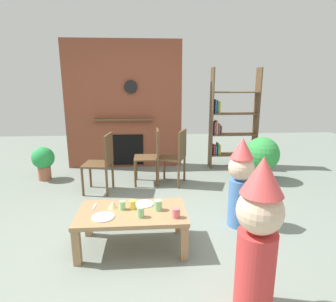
{
  "coord_description": "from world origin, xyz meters",
  "views": [
    {
      "loc": [
        -0.1,
        -2.9,
        1.64
      ],
      "look_at": [
        0.15,
        0.4,
        0.83
      ],
      "focal_mm": 30.25,
      "sensor_mm": 36.0,
      "label": 1
    }
  ],
  "objects_px": {
    "paper_cup_far_left": "(158,205)",
    "child_with_cone_hat": "(258,234)",
    "paper_plate_front": "(103,217)",
    "coffee_table": "(132,217)",
    "paper_cup_near_left": "(122,205)",
    "birthday_cake_slice": "(113,205)",
    "bookshelf": "(230,123)",
    "paper_plate_rear": "(144,204)",
    "child_in_pink": "(240,180)",
    "dining_chair_right": "(177,154)",
    "dining_chair_middle": "(152,153)",
    "paper_cup_near_right": "(133,205)",
    "paper_cup_far_right": "(141,212)",
    "potted_plant_short": "(43,160)",
    "dining_chair_left": "(103,160)",
    "paper_cup_center": "(176,213)",
    "potted_plant_tall": "(262,155)"
  },
  "relations": [
    {
      "from": "child_with_cone_hat",
      "to": "paper_plate_front",
      "type": "bearing_deg",
      "value": 10.92
    },
    {
      "from": "dining_chair_middle",
      "to": "potted_plant_tall",
      "type": "height_order",
      "value": "dining_chair_middle"
    },
    {
      "from": "dining_chair_right",
      "to": "paper_plate_front",
      "type": "bearing_deg",
      "value": 86.88
    },
    {
      "from": "coffee_table",
      "to": "dining_chair_middle",
      "type": "height_order",
      "value": "dining_chair_middle"
    },
    {
      "from": "paper_cup_near_left",
      "to": "paper_plate_front",
      "type": "relative_size",
      "value": 0.42
    },
    {
      "from": "paper_cup_near_left",
      "to": "child_with_cone_hat",
      "type": "bearing_deg",
      "value": -42.7
    },
    {
      "from": "dining_chair_right",
      "to": "potted_plant_tall",
      "type": "xyz_separation_m",
      "value": [
        1.45,
        0.07,
        -0.07
      ]
    },
    {
      "from": "paper_cup_center",
      "to": "dining_chair_middle",
      "type": "distance_m",
      "value": 2.03
    },
    {
      "from": "dining_chair_right",
      "to": "potted_plant_short",
      "type": "distance_m",
      "value": 2.27
    },
    {
      "from": "child_with_cone_hat",
      "to": "dining_chair_left",
      "type": "distance_m",
      "value": 2.81
    },
    {
      "from": "paper_cup_near_right",
      "to": "dining_chair_right",
      "type": "relative_size",
      "value": 0.1
    },
    {
      "from": "bookshelf",
      "to": "paper_cup_far_left",
      "type": "height_order",
      "value": "bookshelf"
    },
    {
      "from": "dining_chair_right",
      "to": "paper_plate_rear",
      "type": "bearing_deg",
      "value": 94.85
    },
    {
      "from": "potted_plant_short",
      "to": "paper_cup_far_right",
      "type": "bearing_deg",
      "value": -53.48
    },
    {
      "from": "paper_plate_front",
      "to": "child_with_cone_hat",
      "type": "bearing_deg",
      "value": -33.09
    },
    {
      "from": "paper_cup_far_left",
      "to": "child_with_cone_hat",
      "type": "height_order",
      "value": "child_with_cone_hat"
    },
    {
      "from": "dining_chair_middle",
      "to": "birthday_cake_slice",
      "type": "bearing_deg",
      "value": 76.54
    },
    {
      "from": "coffee_table",
      "to": "paper_cup_far_right",
      "type": "bearing_deg",
      "value": -55.13
    },
    {
      "from": "coffee_table",
      "to": "paper_cup_center",
      "type": "relative_size",
      "value": 11.88
    },
    {
      "from": "dining_chair_right",
      "to": "potted_plant_tall",
      "type": "bearing_deg",
      "value": -155.03
    },
    {
      "from": "coffee_table",
      "to": "paper_cup_near_right",
      "type": "distance_m",
      "value": 0.12
    },
    {
      "from": "paper_cup_center",
      "to": "paper_plate_front",
      "type": "bearing_deg",
      "value": 176.21
    },
    {
      "from": "coffee_table",
      "to": "child_in_pink",
      "type": "bearing_deg",
      "value": 16.48
    },
    {
      "from": "dining_chair_left",
      "to": "paper_plate_front",
      "type": "bearing_deg",
      "value": 105.2
    },
    {
      "from": "bookshelf",
      "to": "child_with_cone_hat",
      "type": "bearing_deg",
      "value": -103.02
    },
    {
      "from": "paper_cup_near_left",
      "to": "dining_chair_left",
      "type": "relative_size",
      "value": 0.1
    },
    {
      "from": "child_in_pink",
      "to": "paper_plate_rear",
      "type": "bearing_deg",
      "value": -5.64
    },
    {
      "from": "paper_cup_near_right",
      "to": "dining_chair_right",
      "type": "bearing_deg",
      "value": 70.01
    },
    {
      "from": "bookshelf",
      "to": "paper_cup_near_right",
      "type": "xyz_separation_m",
      "value": [
        -1.75,
        -2.64,
        -0.43
      ]
    },
    {
      "from": "paper_cup_near_left",
      "to": "paper_plate_rear",
      "type": "distance_m",
      "value": 0.24
    },
    {
      "from": "paper_plate_rear",
      "to": "child_in_pink",
      "type": "height_order",
      "value": "child_in_pink"
    },
    {
      "from": "paper_plate_front",
      "to": "child_with_cone_hat",
      "type": "relative_size",
      "value": 0.18
    },
    {
      "from": "bookshelf",
      "to": "dining_chair_right",
      "type": "bearing_deg",
      "value": -140.55
    },
    {
      "from": "dining_chair_right",
      "to": "potted_plant_tall",
      "type": "relative_size",
      "value": 1.2
    },
    {
      "from": "paper_cup_near_left",
      "to": "dining_chair_right",
      "type": "height_order",
      "value": "dining_chair_right"
    },
    {
      "from": "bookshelf",
      "to": "dining_chair_left",
      "type": "bearing_deg",
      "value": -152.56
    },
    {
      "from": "birthday_cake_slice",
      "to": "bookshelf",
      "type": "bearing_deg",
      "value": 53.3
    },
    {
      "from": "bookshelf",
      "to": "paper_cup_far_right",
      "type": "xyz_separation_m",
      "value": [
        -1.66,
        -2.83,
        -0.43
      ]
    },
    {
      "from": "paper_plate_rear",
      "to": "potted_plant_short",
      "type": "distance_m",
      "value": 2.65
    },
    {
      "from": "paper_cup_near_left",
      "to": "paper_plate_front",
      "type": "height_order",
      "value": "paper_cup_near_left"
    },
    {
      "from": "birthday_cake_slice",
      "to": "potted_plant_short",
      "type": "bearing_deg",
      "value": 124.2
    },
    {
      "from": "coffee_table",
      "to": "paper_cup_near_left",
      "type": "bearing_deg",
      "value": 153.17
    },
    {
      "from": "paper_plate_rear",
      "to": "child_in_pink",
      "type": "xyz_separation_m",
      "value": [
        1.09,
        0.21,
        0.16
      ]
    },
    {
      "from": "child_with_cone_hat",
      "to": "coffee_table",
      "type": "bearing_deg",
      "value": -0.0
    },
    {
      "from": "dining_chair_right",
      "to": "coffee_table",
      "type": "bearing_deg",
      "value": 92.69
    },
    {
      "from": "paper_cup_center",
      "to": "dining_chair_middle",
      "type": "height_order",
      "value": "dining_chair_middle"
    },
    {
      "from": "paper_cup_far_right",
      "to": "birthday_cake_slice",
      "type": "xyz_separation_m",
      "value": [
        -0.29,
        0.22,
        -0.01
      ]
    },
    {
      "from": "bookshelf",
      "to": "paper_cup_near_right",
      "type": "relative_size",
      "value": 21.63
    },
    {
      "from": "potted_plant_tall",
      "to": "paper_cup_far_left",
      "type": "bearing_deg",
      "value": -134.75
    },
    {
      "from": "paper_cup_near_left",
      "to": "potted_plant_tall",
      "type": "bearing_deg",
      "value": 39.59
    }
  ]
}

